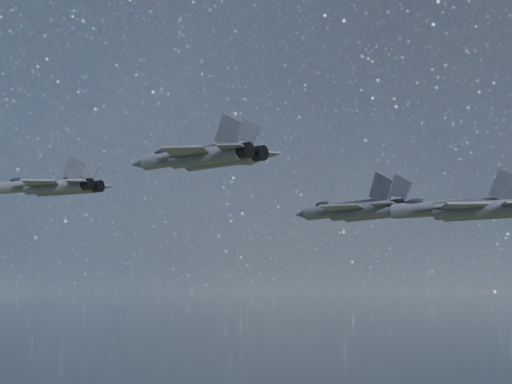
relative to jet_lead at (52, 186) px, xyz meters
The scene contains 4 objects.
jet_lead is the anchor object (origin of this frame).
jet_left 35.29m from the jet_lead, 34.33° to the left, with size 19.64×13.11×4.98m.
jet_right 31.23m from the jet_lead, 19.54° to the right, with size 15.38×10.75×3.87m.
jet_slot 46.57m from the jet_lead, ahead, with size 16.33×11.49×4.13m.
Camera 1 is at (44.36, -66.36, 137.78)m, focal length 55.00 mm.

